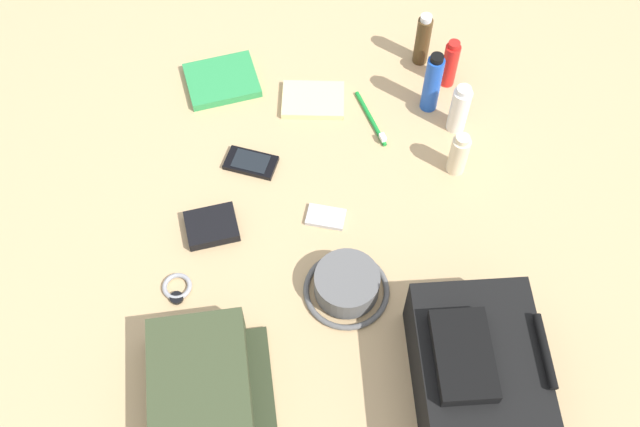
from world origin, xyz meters
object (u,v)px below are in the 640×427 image
at_px(toothpaste_tube, 459,109).
at_px(notepad, 313,100).
at_px(wallet, 212,225).
at_px(deodorant_spray, 432,83).
at_px(toiletry_pouch, 203,386).
at_px(bucket_hat, 347,285).
at_px(media_player, 326,217).
at_px(lotion_bottle, 459,154).
at_px(toothbrush, 372,121).
at_px(backpack, 476,370).
at_px(wristwatch, 177,288).
at_px(cologne_bottle, 423,40).
at_px(cell_phone, 251,163).
at_px(paperback_novel, 222,81).
at_px(sunscreen_spray, 450,64).

height_order(toothpaste_tube, notepad, toothpaste_tube).
bearing_deg(wallet, deodorant_spray, 110.40).
distance_m(toiletry_pouch, bucket_hat, 0.35).
distance_m(toothpaste_tube, media_player, 0.41).
relative_size(lotion_bottle, toothbrush, 0.71).
bearing_deg(backpack, toothbrush, -169.34).
relative_size(bucket_hat, wristwatch, 2.52).
bearing_deg(media_player, notepad, -178.74).
bearing_deg(media_player, wallet, -87.87).
height_order(bucket_hat, wristwatch, bucket_hat).
bearing_deg(cologne_bottle, wallet, -48.37).
distance_m(toothpaste_tube, cell_phone, 0.50).
distance_m(cell_phone, media_player, 0.22).
distance_m(backpack, toothbrush, 0.67).
relative_size(wallet, notepad, 0.73).
distance_m(bucket_hat, deodorant_spray, 0.54).
distance_m(paperback_novel, cell_phone, 0.26).
bearing_deg(paperback_novel, lotion_bottle, 61.07).
bearing_deg(wristwatch, cologne_bottle, 135.71).
bearing_deg(media_player, cell_phone, -134.06).
distance_m(wallet, notepad, 0.42).
bearing_deg(sunscreen_spray, toothpaste_tube, -0.37).
distance_m(media_player, notepad, 0.33).
relative_size(backpack, wallet, 2.79).
xyz_separation_m(cologne_bottle, sunscreen_spray, (0.08, 0.06, -0.01)).
distance_m(sunscreen_spray, wristwatch, 0.84).
distance_m(deodorant_spray, notepad, 0.29).
xyz_separation_m(deodorant_spray, media_player, (0.30, -0.27, -0.08)).
bearing_deg(toothpaste_tube, cell_phone, -80.88).
xyz_separation_m(sunscreen_spray, paperback_novel, (-0.03, -0.56, -0.06)).
relative_size(paperback_novel, media_player, 2.09).
relative_size(toothpaste_tube, cell_phone, 1.04).
bearing_deg(lotion_bottle, toothbrush, -129.79).
height_order(sunscreen_spray, toothpaste_tube, same).
distance_m(backpack, notepad, 0.77).
height_order(toothpaste_tube, paperback_novel, toothpaste_tube).
relative_size(bucket_hat, cell_phone, 1.37).
xyz_separation_m(toiletry_pouch, wristwatch, (-0.23, -0.06, -0.04)).
bearing_deg(lotion_bottle, deodorant_spray, -169.39).
bearing_deg(deodorant_spray, toiletry_pouch, -37.78).
height_order(backpack, toothbrush, backpack).
bearing_deg(notepad, media_player, 6.52).
bearing_deg(toiletry_pouch, wallet, 178.72).
bearing_deg(media_player, lotion_bottle, 110.30).
bearing_deg(toothbrush, cologne_bottle, 143.91).
bearing_deg(notepad, backpack, 24.99).
height_order(sunscreen_spray, wristwatch, sunscreen_spray).
bearing_deg(lotion_bottle, paperback_novel, -118.93).
xyz_separation_m(cologne_bottle, cell_phone, (0.30, -0.43, -0.07)).
distance_m(toiletry_pouch, cell_phone, 0.54).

